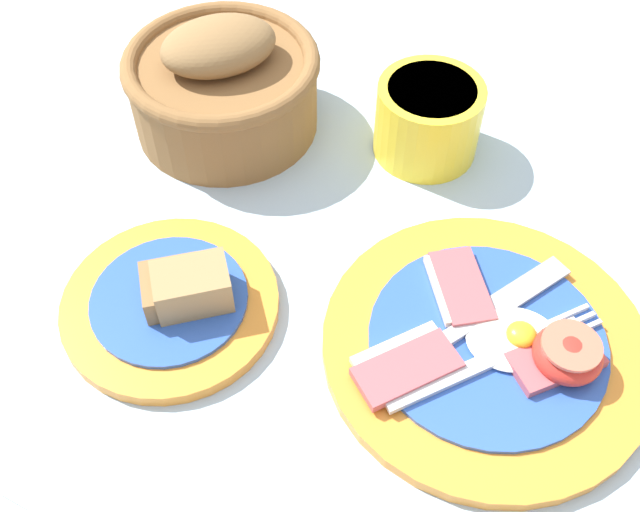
# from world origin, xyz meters

# --- Properties ---
(ground_plane) EXTENTS (3.00, 3.00, 0.00)m
(ground_plane) POSITION_xyz_m (0.00, 0.00, 0.00)
(ground_plane) COLOR #A3BCD1
(breakfast_plate) EXTENTS (0.25, 0.25, 0.04)m
(breakfast_plate) POSITION_xyz_m (0.12, 0.02, 0.01)
(breakfast_plate) COLOR orange
(breakfast_plate) RESTS_ON ground_plane
(bread_plate) EXTENTS (0.18, 0.18, 0.05)m
(bread_plate) POSITION_xyz_m (-0.12, 0.08, 0.01)
(bread_plate) COLOR orange
(bread_plate) RESTS_ON ground_plane
(sugar_cup) EXTENTS (0.10, 0.10, 0.07)m
(sugar_cup) POSITION_xyz_m (0.11, 0.25, 0.04)
(sugar_cup) COLOR yellow
(sugar_cup) RESTS_ON ground_plane
(bread_basket) EXTENTS (0.19, 0.19, 0.11)m
(bread_basket) POSITION_xyz_m (-0.08, 0.30, 0.05)
(bread_basket) COLOR brown
(bread_basket) RESTS_ON ground_plane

